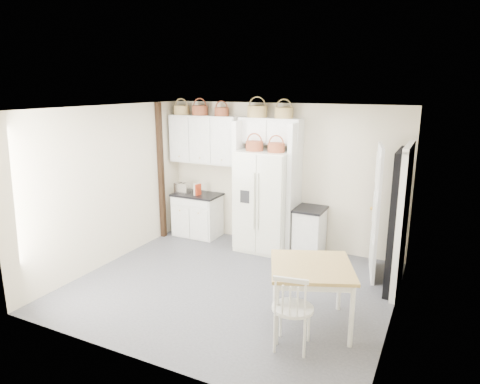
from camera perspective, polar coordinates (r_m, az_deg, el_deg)
The scene contains 29 objects.
floor at distance 6.51m, azimuth -1.18°, elevation -12.43°, with size 4.50×4.50×0.00m, color #3E3E40.
ceiling at distance 5.83m, azimuth -1.31°, elevation 11.09°, with size 4.50×4.50×0.00m, color white.
wall_back at distance 7.82m, azimuth 5.52°, elevation 2.17°, with size 4.50×4.50×0.00m, color beige.
wall_left at distance 7.32m, azimuth -17.08°, elevation 0.80°, with size 4.00×4.00×0.00m, color beige.
wall_right at distance 5.43m, azimuth 20.41°, elevation -4.01°, with size 4.00×4.00×0.00m, color beige.
refrigerator at distance 7.63m, azimuth 3.38°, elevation -1.18°, with size 0.93×0.75×1.80m, color silver.
base_cab_left at distance 8.48m, azimuth -5.69°, elevation -3.13°, with size 0.88×0.55×0.81m, color white.
base_cab_right at distance 7.58m, azimuth 9.24°, elevation -5.36°, with size 0.46×0.55×0.81m, color white.
dining_table at distance 5.45m, azimuth 9.36°, elevation -13.48°, with size 0.96×0.96×0.80m, color brown.
windsor_chair at distance 4.98m, azimuth 7.04°, elevation -15.13°, with size 0.47×0.43×0.97m, color white.
counter_left at distance 8.37m, azimuth -5.76°, elevation -0.35°, with size 0.91×0.59×0.04m, color black.
counter_right at distance 7.45m, azimuth 9.37°, elevation -2.28°, with size 0.50×0.59×0.04m, color black.
toaster at distance 8.42m, azimuth -7.68°, elevation 0.52°, with size 0.29×0.17×0.20m, color silver.
cookbook_red at distance 8.23m, azimuth -5.59°, elevation 0.31°, with size 0.03×0.14×0.22m, color #A32D13.
cookbook_cream at distance 8.25m, azimuth -5.79°, elevation 0.37°, with size 0.03×0.15×0.22m, color beige.
basket_upper_a at distance 8.44m, azimuth -7.82°, elevation 10.77°, with size 0.30×0.30×0.17m, color #9C7943.
basket_upper_b at distance 8.22m, azimuth -5.37°, elevation 10.78°, with size 0.31×0.31×0.18m, color maroon.
basket_upper_c at distance 7.99m, azimuth -2.48°, elevation 10.64°, with size 0.27×0.27×0.16m, color maroon.
basket_bridge_a at distance 7.67m, azimuth 2.31°, elevation 10.68°, with size 0.36×0.36×0.20m, color #9C7943.
basket_bridge_b at distance 7.48m, azimuth 5.86°, elevation 10.46°, with size 0.32×0.32×0.18m, color #9C7943.
basket_fridge_a at distance 7.41m, azimuth 1.93°, elevation 6.15°, with size 0.31×0.31×0.16m, color maroon.
basket_fridge_b at distance 7.25m, azimuth 4.84°, elevation 5.92°, with size 0.29×0.29×0.16m, color maroon.
upper_cabinet at distance 8.22m, azimuth -4.71°, elevation 7.01°, with size 1.40×0.34×0.90m, color white.
bridge_cabinet at distance 7.59m, azimuth 4.13°, elevation 8.15°, with size 1.12×0.34×0.45m, color white.
fridge_panel_left at distance 7.84m, azimuth 0.19°, elevation 1.14°, with size 0.08×0.60×2.30m, color white.
fridge_panel_right at distance 7.46m, azimuth 7.25°, elevation 0.36°, with size 0.08×0.60×2.30m, color white.
trim_post at distance 8.30m, azimuth -10.49°, elevation 2.70°, with size 0.09×0.09×2.60m, color black.
doorway_void at distance 6.47m, azimuth 20.39°, elevation -3.72°, with size 0.18×0.85×2.05m, color black.
door_slab at distance 6.83m, azimuth 17.70°, elevation -2.58°, with size 0.80×0.04×2.05m, color white.
Camera 1 is at (2.68, -5.17, 2.90)m, focal length 32.00 mm.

